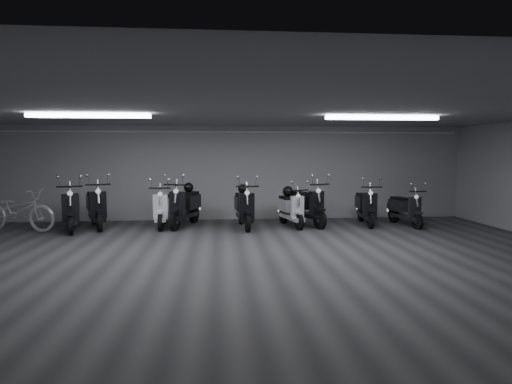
{
  "coord_description": "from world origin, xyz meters",
  "views": [
    {
      "loc": [
        -0.42,
        -7.9,
        2.0
      ],
      "look_at": [
        0.46,
        2.5,
        1.05
      ],
      "focal_mm": 30.19,
      "sensor_mm": 36.0,
      "label": 1
    }
  ],
  "objects": [
    {
      "name": "floor",
      "position": [
        0.0,
        0.0,
        -0.01
      ],
      "size": [
        14.0,
        10.0,
        0.01
      ],
      "primitive_type": "cube",
      "color": "#343436",
      "rests_on": "ground"
    },
    {
      "name": "ceiling",
      "position": [
        0.0,
        0.0,
        2.8
      ],
      "size": [
        14.0,
        10.0,
        0.01
      ],
      "primitive_type": "cube",
      "color": "gray",
      "rests_on": "ground"
    },
    {
      "name": "back_wall",
      "position": [
        0.0,
        5.0,
        1.4
      ],
      "size": [
        14.0,
        0.01,
        2.8
      ],
      "primitive_type": "cube",
      "color": "#9E9EA0",
      "rests_on": "ground"
    },
    {
      "name": "front_wall",
      "position": [
        0.0,
        -5.0,
        1.4
      ],
      "size": [
        14.0,
        0.01,
        2.8
      ],
      "primitive_type": "cube",
      "color": "#9E9EA0",
      "rests_on": "ground"
    },
    {
      "name": "fluor_strip_left",
      "position": [
        -3.0,
        1.0,
        2.74
      ],
      "size": [
        2.4,
        0.18,
        0.08
      ],
      "primitive_type": "cube",
      "color": "white",
      "rests_on": "ceiling"
    },
    {
      "name": "fluor_strip_right",
      "position": [
        3.0,
        1.0,
        2.74
      ],
      "size": [
        2.4,
        0.18,
        0.08
      ],
      "primitive_type": "cube",
      "color": "white",
      "rests_on": "ceiling"
    },
    {
      "name": "conduit",
      "position": [
        0.0,
        4.92,
        2.62
      ],
      "size": [
        13.6,
        0.05,
        0.05
      ],
      "primitive_type": "cylinder",
      "rotation": [
        0.0,
        1.57,
        0.0
      ],
      "color": "white",
      "rests_on": "back_wall"
    },
    {
      "name": "scooter_0",
      "position": [
        -4.23,
        3.42,
        0.74
      ],
      "size": [
        1.2,
        2.09,
        1.48
      ],
      "primitive_type": null,
      "rotation": [
        0.0,
        0.0,
        0.29
      ],
      "color": "black",
      "rests_on": "floor"
    },
    {
      "name": "scooter_1",
      "position": [
        -3.7,
        3.77,
        0.75
      ],
      "size": [
        1.35,
        2.12,
        1.5
      ],
      "primitive_type": null,
      "rotation": [
        0.0,
        0.0,
        0.37
      ],
      "color": "black",
      "rests_on": "floor"
    },
    {
      "name": "scooter_2",
      "position": [
        -1.97,
        3.76,
        0.69
      ],
      "size": [
        0.69,
        1.87,
        1.37
      ],
      "primitive_type": null,
      "rotation": [
        0.0,
        0.0,
        0.04
      ],
      "color": "white",
      "rests_on": "floor"
    },
    {
      "name": "scooter_3",
      "position": [
        -1.37,
        3.78,
        0.74
      ],
      "size": [
        1.25,
        2.09,
        1.48
      ],
      "primitive_type": null,
      "rotation": [
        0.0,
        0.0,
        -0.32
      ],
      "color": "black",
      "rests_on": "floor"
    },
    {
      "name": "scooter_5",
      "position": [
        0.22,
        3.45,
        0.72
      ],
      "size": [
        0.8,
        1.98,
        1.44
      ],
      "primitive_type": null,
      "rotation": [
        0.0,
        0.0,
        0.08
      ],
      "color": "black",
      "rests_on": "floor"
    },
    {
      "name": "scooter_6",
      "position": [
        1.5,
        3.53,
        0.65
      ],
      "size": [
        0.93,
        1.82,
        1.29
      ],
      "primitive_type": null,
      "rotation": [
        0.0,
        0.0,
        0.21
      ],
      "color": "silver",
      "rests_on": "floor"
    },
    {
      "name": "scooter_7",
      "position": [
        1.96,
        3.69,
        0.73
      ],
      "size": [
        1.31,
        2.07,
        1.47
      ],
      "primitive_type": null,
      "rotation": [
        0.0,
        0.0,
        0.36
      ],
      "color": "black",
      "rests_on": "floor"
    },
    {
      "name": "scooter_8",
      "position": [
        3.63,
        3.67,
        0.68
      ],
      "size": [
        0.81,
        1.9,
        1.37
      ],
      "primitive_type": null,
      "rotation": [
        0.0,
        0.0,
        -0.11
      ],
      "color": "black",
      "rests_on": "floor"
    },
    {
      "name": "scooter_9",
      "position": [
        4.64,
        3.38,
        0.62
      ],
      "size": [
        0.82,
        1.73,
        1.24
      ],
      "primitive_type": null,
      "rotation": [
        0.0,
        0.0,
        0.17
      ],
      "color": "black",
      "rests_on": "floor"
    },
    {
      "name": "bicycle",
      "position": [
        -5.56,
        3.44,
        0.66
      ],
      "size": [
        2.15,
        1.18,
        1.32
      ],
      "primitive_type": "imported",
      "rotation": [
        0.0,
        0.0,
        1.33
      ],
      "color": "white",
      "rests_on": "floor"
    },
    {
      "name": "helmet_0",
      "position": [
        0.2,
        3.71,
        1.02
      ],
      "size": [
        0.26,
        0.26,
        0.26
      ],
      "primitive_type": "sphere",
      "color": "black",
      "rests_on": "scooter_5"
    },
    {
      "name": "helmet_1",
      "position": [
        -1.28,
        4.04,
        1.05
      ],
      "size": [
        0.27,
        0.27,
        0.27
      ],
      "primitive_type": "sphere",
      "color": "black",
      "rests_on": "scooter_3"
    },
    {
      "name": "helmet_2",
      "position": [
        1.45,
        3.76,
        0.95
      ],
      "size": [
        0.29,
        0.29,
        0.29
      ],
      "primitive_type": "sphere",
      "color": "black",
      "rests_on": "scooter_6"
    }
  ]
}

